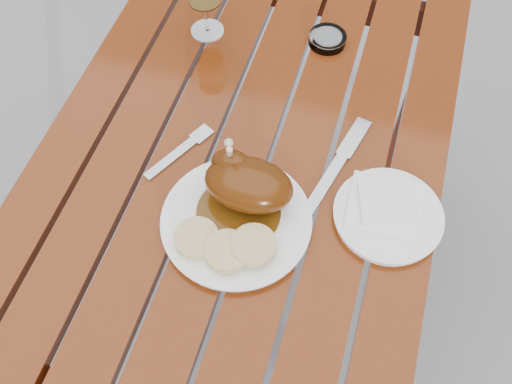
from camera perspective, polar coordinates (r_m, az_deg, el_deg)
ground at (r=1.83m, az=-0.57°, el=-8.84°), size 60.00×60.00×0.00m
table at (r=1.49m, az=-0.70°, el=-3.23°), size 0.80×1.20×0.75m
dinner_plate at (r=1.06m, az=-1.98°, el=-2.99°), size 0.37×0.37×0.02m
roast_duck at (r=1.03m, az=-1.04°, el=0.90°), size 0.17×0.17×0.12m
bread_dumplings at (r=1.01m, az=-3.05°, el=-5.31°), size 0.18×0.10×0.03m
wine_glass at (r=1.33m, az=-5.17°, el=18.58°), size 0.10×0.10×0.18m
side_plate at (r=1.09m, az=13.05°, el=-2.33°), size 0.25×0.25×0.02m
napkin at (r=1.08m, az=12.77°, el=-1.40°), size 0.14×0.13×0.01m
ashtray at (r=1.36m, az=7.15°, el=14.93°), size 0.10×0.10×0.02m
fork at (r=1.15m, az=-8.00°, el=3.74°), size 0.09×0.15×0.01m
knife at (r=1.12m, az=7.45°, el=1.65°), size 0.08×0.23×0.01m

